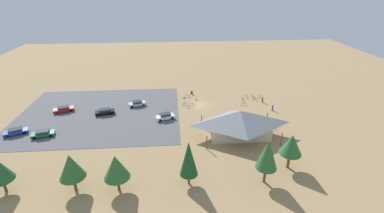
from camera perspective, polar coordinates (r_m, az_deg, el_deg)
The scene contains 28 objects.
ground at distance 71.26m, azimuth 1.50°, elevation 0.31°, with size 160.00×160.00×0.00m, color #9E7F56.
parking_lot_asphalt at distance 70.36m, azimuth -18.63°, elevation -1.40°, with size 38.19×30.91×0.05m, color #56565B.
bike_pavilion at distance 56.99m, azimuth 9.92°, elevation -3.07°, with size 15.16×9.26×5.68m.
trash_bin at distance 77.98m, azimuth -0.06°, elevation 2.92°, with size 0.60×0.60×0.90m, color brown.
lot_sign at distance 70.77m, azimuth -1.62°, elevation 1.38°, with size 0.56×0.08×2.20m.
pine_east at distance 44.19m, azimuth 15.42°, elevation -9.59°, with size 3.34×3.34×7.81m.
pine_far_west at distance 45.28m, azimuth -23.86°, elevation -11.30°, with size 3.86×3.86×6.51m.
pine_west at distance 49.03m, azimuth 19.95°, elevation -7.47°, with size 3.77×3.77×6.44m.
pine_center at distance 42.58m, azimuth -0.69°, elevation -10.75°, with size 2.86×2.86×7.78m.
pine_midwest at distance 43.22m, azimuth -15.53°, elevation -12.00°, with size 3.94×3.94×6.29m.
bicycle_white_yard_front at distance 74.29m, azimuth 0.78°, elevation 1.70°, with size 0.48×1.78×0.88m.
bicycle_silver_lone_west at distance 76.69m, azimuth 11.35°, elevation 1.95°, with size 0.50×1.64×0.81m.
bicycle_blue_yard_center at distance 75.08m, azimuth 10.46°, elevation 1.53°, with size 0.55×1.66×0.84m.
bicycle_black_yard_right at distance 75.81m, azimuth 12.97°, elevation 1.53°, with size 1.26×1.22×0.90m.
bicycle_yellow_back_row at distance 77.35m, azimuth 13.95°, elevation 1.91°, with size 0.64×1.77×0.90m.
bicycle_purple_edge_north at distance 75.75m, azimuth -0.89°, elevation 2.16°, with size 1.72×0.59×0.82m.
bicycle_teal_by_bin at distance 70.70m, azimuth -0.06°, elevation 0.45°, with size 1.78×0.48×0.83m.
bicycle_red_mid_cluster at distance 72.06m, azimuth 10.70°, elevation 0.48°, with size 1.68×0.48×0.88m.
bicycle_green_near_porch at distance 70.82m, azimuth -1.48°, elevation 0.50°, with size 1.79×0.48×0.87m.
bicycle_orange_edge_south at distance 77.80m, azimuth 12.47°, elevation 2.18°, with size 0.48×1.70×0.80m.
car_green_back_corner at distance 64.83m, azimuth -28.57°, elevation -4.92°, with size 4.72×2.87×1.32m.
car_black_aisle_side at distance 69.29m, azimuth -17.65°, elevation -1.00°, with size 4.76×2.75×1.39m.
car_white_inner_stall at distance 63.99m, azimuth -5.59°, elevation -2.05°, with size 4.63×3.00×1.47m.
car_blue_end_stall at distance 68.52m, azimuth -32.78°, elevation -4.39°, with size 4.90×3.44×1.29m.
car_red_mid_lot at distance 74.38m, azimuth -25.11°, elevation -0.48°, with size 5.04×3.32×1.32m.
car_silver_second_row at distance 71.83m, azimuth -11.34°, elevation 0.64°, with size 4.58×2.95×1.33m.
visitor_by_pavilion at distance 70.77m, azimuth 16.40°, elevation -0.18°, with size 0.36×0.36×1.64m.
visitor_crossing_yard at distance 74.70m, azimuth 14.46°, elevation 1.47°, with size 0.36×0.36×1.77m.
Camera 1 is at (6.95, 64.43, 29.64)m, focal length 25.68 mm.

